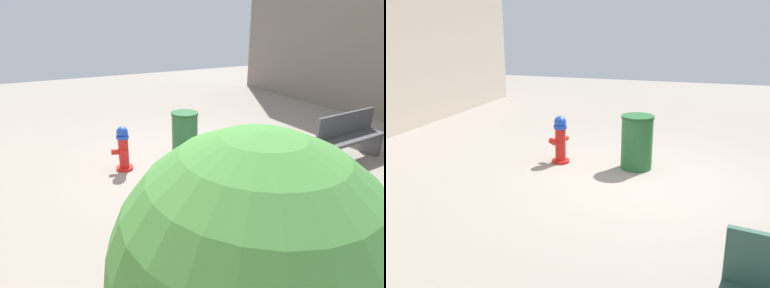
% 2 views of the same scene
% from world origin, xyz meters
% --- Properties ---
extents(ground_plane, '(23.40, 23.40, 0.00)m').
position_xyz_m(ground_plane, '(0.00, 0.00, 0.00)').
color(ground_plane, gray).
extents(fire_hydrant, '(0.39, 0.41, 0.84)m').
position_xyz_m(fire_hydrant, '(1.58, -0.45, 0.42)').
color(fire_hydrant, red).
rests_on(fire_hydrant, ground_plane).
extents(bench_near, '(1.72, 0.55, 0.95)m').
position_xyz_m(bench_near, '(-2.53, 1.20, 0.50)').
color(bench_near, '#4C4C51').
rests_on(bench_near, ground_plane).
extents(trash_bin, '(0.55, 0.55, 0.92)m').
position_xyz_m(trash_bin, '(0.25, -0.55, 0.46)').
color(trash_bin, '#266633').
rests_on(trash_bin, ground_plane).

